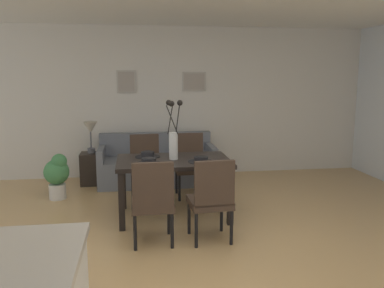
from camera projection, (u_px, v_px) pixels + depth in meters
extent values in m
plane|color=tan|center=(192.00, 250.00, 4.14)|extent=(9.00, 9.00, 0.00)
cube|color=silver|center=(165.00, 102.00, 7.08)|extent=(9.00, 0.10, 2.60)
cube|color=black|center=(174.00, 161.00, 5.01)|extent=(1.40, 0.89, 0.05)
cube|color=black|center=(217.00, 180.00, 5.54)|extent=(0.07, 0.07, 0.69)
cube|color=black|center=(123.00, 184.00, 5.36)|extent=(0.07, 0.07, 0.69)
cube|color=black|center=(230.00, 197.00, 4.78)|extent=(0.07, 0.07, 0.69)
cube|color=black|center=(122.00, 202.00, 4.60)|extent=(0.07, 0.07, 0.69)
cube|color=#3D2D23|center=(152.00, 205.00, 4.27)|extent=(0.44, 0.44, 0.08)
cube|color=#3D2D23|center=(153.00, 186.00, 4.04)|extent=(0.42, 0.06, 0.48)
cylinder|color=black|center=(169.00, 218.00, 4.52)|extent=(0.04, 0.04, 0.38)
cylinder|color=black|center=(135.00, 220.00, 4.46)|extent=(0.04, 0.04, 0.38)
cylinder|color=black|center=(172.00, 231.00, 4.15)|extent=(0.04, 0.04, 0.38)
cylinder|color=black|center=(135.00, 233.00, 4.09)|extent=(0.04, 0.04, 0.38)
cube|color=#3D2D23|center=(146.00, 171.00, 5.77)|extent=(0.47, 0.47, 0.08)
cube|color=#3D2D23|center=(145.00, 150.00, 5.90)|extent=(0.42, 0.09, 0.48)
cylinder|color=black|center=(135.00, 191.00, 5.58)|extent=(0.04, 0.04, 0.38)
cylinder|color=black|center=(162.00, 189.00, 5.67)|extent=(0.04, 0.04, 0.38)
cylinder|color=black|center=(132.00, 183.00, 5.95)|extent=(0.04, 0.04, 0.38)
cylinder|color=black|center=(158.00, 182.00, 6.03)|extent=(0.04, 0.04, 0.38)
cube|color=#3D2D23|center=(210.00, 202.00, 4.34)|extent=(0.47, 0.47, 0.08)
cube|color=#3D2D23|center=(214.00, 184.00, 4.12)|extent=(0.42, 0.09, 0.48)
cylinder|color=black|center=(222.00, 215.00, 4.60)|extent=(0.04, 0.04, 0.38)
cylinder|color=black|center=(189.00, 218.00, 4.53)|extent=(0.04, 0.04, 0.38)
cylinder|color=black|center=(231.00, 228.00, 4.24)|extent=(0.04, 0.04, 0.38)
cylinder|color=black|center=(196.00, 230.00, 4.16)|extent=(0.04, 0.04, 0.38)
cube|color=#3D2D23|center=(191.00, 169.00, 5.88)|extent=(0.44, 0.44, 0.08)
cube|color=#3D2D23|center=(189.00, 149.00, 6.02)|extent=(0.42, 0.06, 0.48)
cylinder|color=black|center=(179.00, 188.00, 5.70)|extent=(0.04, 0.04, 0.38)
cylinder|color=black|center=(206.00, 187.00, 5.76)|extent=(0.04, 0.04, 0.38)
cylinder|color=black|center=(176.00, 181.00, 6.07)|extent=(0.04, 0.04, 0.38)
cylinder|color=black|center=(201.00, 180.00, 6.13)|extent=(0.04, 0.04, 0.38)
cylinder|color=silver|center=(173.00, 146.00, 4.97)|extent=(0.11, 0.11, 0.34)
cylinder|color=black|center=(178.00, 119.00, 4.94)|extent=(0.05, 0.12, 0.37)
sphere|color=black|center=(180.00, 103.00, 4.92)|extent=(0.07, 0.07, 0.07)
cylinder|color=black|center=(170.00, 119.00, 4.96)|extent=(0.08, 0.05, 0.38)
sphere|color=black|center=(169.00, 103.00, 4.95)|extent=(0.07, 0.07, 0.07)
cylinder|color=black|center=(172.00, 120.00, 4.86)|extent=(0.15, 0.06, 0.36)
sphere|color=black|center=(171.00, 104.00, 4.79)|extent=(0.07, 0.07, 0.07)
cylinder|color=black|center=(149.00, 163.00, 4.76)|extent=(0.32, 0.32, 0.01)
cylinder|color=black|center=(149.00, 161.00, 4.76)|extent=(0.17, 0.17, 0.06)
cylinder|color=black|center=(149.00, 159.00, 4.75)|extent=(0.13, 0.13, 0.04)
cylinder|color=black|center=(148.00, 157.00, 5.15)|extent=(0.32, 0.32, 0.01)
cylinder|color=black|center=(147.00, 154.00, 5.15)|extent=(0.17, 0.17, 0.06)
cylinder|color=black|center=(147.00, 153.00, 5.15)|extent=(0.13, 0.13, 0.04)
cylinder|color=black|center=(201.00, 162.00, 4.85)|extent=(0.32, 0.32, 0.01)
cylinder|color=black|center=(201.00, 159.00, 4.85)|extent=(0.17, 0.17, 0.06)
cylinder|color=black|center=(201.00, 158.00, 4.84)|extent=(0.13, 0.13, 0.04)
cube|color=slate|center=(157.00, 170.00, 6.66)|extent=(1.89, 0.84, 0.42)
cube|color=slate|center=(156.00, 143.00, 6.92)|extent=(1.89, 0.16, 0.38)
cube|color=slate|center=(210.00, 151.00, 6.73)|extent=(0.10, 0.84, 0.20)
cube|color=slate|center=(101.00, 154.00, 6.48)|extent=(0.10, 0.84, 0.20)
cube|color=black|center=(92.00, 168.00, 6.58)|extent=(0.36, 0.36, 0.52)
cylinder|color=#4C4C51|center=(91.00, 151.00, 6.53)|extent=(0.12, 0.12, 0.08)
cylinder|color=#4C4C51|center=(91.00, 140.00, 6.50)|extent=(0.02, 0.02, 0.30)
cone|color=beige|center=(90.00, 127.00, 6.47)|extent=(0.22, 0.22, 0.18)
cube|color=#B2ADA3|center=(126.00, 82.00, 6.86)|extent=(0.33, 0.02, 0.38)
cube|color=#9E9389|center=(126.00, 82.00, 6.85)|extent=(0.28, 0.01, 0.33)
cube|color=#B2ADA3|center=(194.00, 82.00, 7.03)|extent=(0.41, 0.02, 0.33)
cube|color=#9E9389|center=(194.00, 82.00, 7.02)|extent=(0.36, 0.01, 0.28)
cylinder|color=silver|center=(58.00, 191.00, 5.82)|extent=(0.24, 0.24, 0.22)
sphere|color=#42844C|center=(56.00, 172.00, 5.77)|extent=(0.36, 0.36, 0.36)
sphere|color=#42844C|center=(59.00, 161.00, 5.72)|extent=(0.22, 0.22, 0.22)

